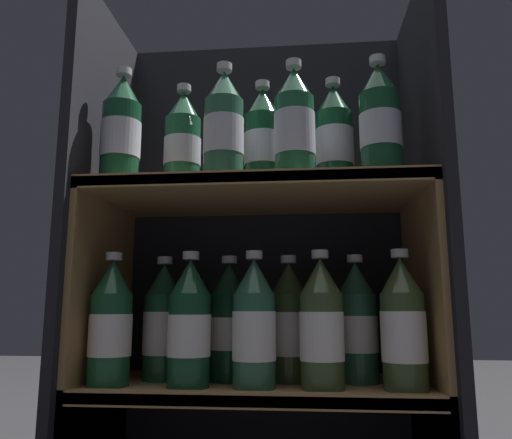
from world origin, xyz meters
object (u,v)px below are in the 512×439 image
(bottle_lower_front_4, at_px, (403,327))
(bottle_lower_front_3, at_px, (322,327))
(bottle_lower_back_3, at_px, (357,325))
(bottle_upper_back_0, at_px, (182,145))
(bottle_lower_front_2, at_px, (254,327))
(bottle_lower_front_1, at_px, (189,326))
(bottle_lower_back_2, at_px, (289,325))
(bottle_lower_front_0, at_px, (111,326))
(bottle_lower_back_1, at_px, (229,324))
(bottle_upper_front_3, at_px, (380,123))
(bottle_upper_front_1, at_px, (224,129))
(bottle_upper_back_1, at_px, (263,142))
(bottle_upper_front_0, at_px, (121,133))
(bottle_lower_back_0, at_px, (163,325))
(bottle_upper_back_2, at_px, (334,140))
(bottle_upper_front_2, at_px, (294,127))

(bottle_lower_front_4, bearing_deg, bottle_lower_front_3, 180.00)
(bottle_lower_back_3, bearing_deg, bottle_upper_back_0, -180.00)
(bottle_lower_front_2, relative_size, bottle_lower_front_3, 1.00)
(bottle_lower_front_1, relative_size, bottle_lower_back_2, 1.00)
(bottle_lower_back_2, bearing_deg, bottle_lower_front_0, -165.15)
(bottle_lower_front_3, relative_size, bottle_lower_back_1, 1.00)
(bottle_upper_front_3, bearing_deg, bottle_lower_front_0, 180.00)
(bottle_upper_front_1, height_order, bottle_upper_back_0, same)
(bottle_lower_front_3, xyz_separation_m, bottle_lower_back_1, (-0.17, 0.08, 0.00))
(bottle_upper_back_1, xyz_separation_m, bottle_lower_back_1, (-0.07, -0.00, -0.36))
(bottle_lower_front_3, bearing_deg, bottle_upper_front_0, 180.00)
(bottle_upper_back_1, bearing_deg, bottle_lower_back_2, -0.00)
(bottle_lower_back_2, bearing_deg, bottle_upper_front_0, -165.11)
(bottle_lower_front_2, bearing_deg, bottle_lower_back_1, 124.34)
(bottle_lower_front_4, bearing_deg, bottle_lower_front_1, 180.00)
(bottle_lower_back_0, bearing_deg, bottle_lower_front_4, -10.79)
(bottle_lower_front_0, distance_m, bottle_lower_back_1, 0.22)
(bottle_upper_back_1, bearing_deg, bottle_lower_front_2, -95.96)
(bottle_lower_front_2, bearing_deg, bottle_lower_front_0, 180.00)
(bottle_upper_back_0, height_order, bottle_upper_back_2, same)
(bottle_upper_front_2, bearing_deg, bottle_lower_back_3, 37.28)
(bottle_upper_front_1, distance_m, bottle_upper_back_0, 0.13)
(bottle_upper_front_2, height_order, bottle_upper_front_3, same)
(bottle_lower_back_0, bearing_deg, bottle_upper_back_2, 0.00)
(bottle_lower_front_2, bearing_deg, bottle_lower_back_3, 24.35)
(bottle_upper_front_3, xyz_separation_m, bottle_lower_back_1, (-0.29, 0.08, -0.36))
(bottle_upper_back_2, relative_size, bottle_lower_front_2, 1.00)
(bottle_upper_front_0, height_order, bottle_lower_front_0, bottle_upper_front_0)
(bottle_upper_back_1, bearing_deg, bottle_lower_front_4, -18.88)
(bottle_lower_front_1, height_order, bottle_lower_back_1, same)
(bottle_upper_back_0, distance_m, bottle_upper_back_2, 0.31)
(bottle_lower_front_1, height_order, bottle_lower_front_4, same)
(bottle_lower_front_1, height_order, bottle_lower_back_2, same)
(bottle_upper_front_0, relative_size, bottle_upper_front_2, 1.00)
(bottle_lower_front_1, bearing_deg, bottle_upper_back_0, 116.99)
(bottle_upper_front_0, xyz_separation_m, bottle_upper_front_3, (0.49, 0.00, 0.00))
(bottle_lower_front_1, height_order, bottle_lower_back_0, same)
(bottle_lower_back_2, distance_m, bottle_lower_back_3, 0.13)
(bottle_lower_back_0, bearing_deg, bottle_upper_front_3, -11.35)
(bottle_upper_front_1, height_order, bottle_upper_back_1, same)
(bottle_upper_front_2, xyz_separation_m, bottle_lower_front_4, (0.18, -0.00, -0.36))
(bottle_lower_front_0, relative_size, bottle_lower_back_3, 1.00)
(bottle_upper_front_2, bearing_deg, bottle_lower_back_1, 147.66)
(bottle_upper_back_2, xyz_separation_m, bottle_lower_back_3, (0.03, 0.00, -0.36))
(bottle_lower_front_0, bearing_deg, bottle_upper_front_0, 0.00)
(bottle_upper_front_3, relative_size, bottle_lower_front_2, 1.00)
(bottle_upper_front_0, xyz_separation_m, bottle_lower_front_4, (0.51, -0.00, -0.36))
(bottle_upper_front_3, bearing_deg, bottle_lower_front_1, -180.00)
(bottle_upper_back_1, height_order, bottle_lower_front_4, bottle_upper_back_1)
(bottle_upper_back_1, xyz_separation_m, bottle_lower_front_0, (-0.27, -0.08, -0.36))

